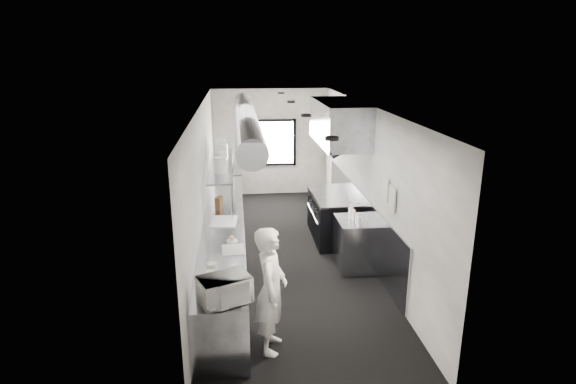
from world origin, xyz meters
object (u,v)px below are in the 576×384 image
object	(u,v)px
pass_shelf	(222,165)
microwave	(224,289)
plate_stack_a	(221,165)
squeeze_bottle_c	(353,215)
small_plate	(232,241)
plate_stack_b	(222,159)
exhaust_hood	(339,123)
deli_tub_a	(211,275)
plate_stack_d	(221,147)
plate_stack_c	(221,153)
squeeze_bottle_b	(357,218)
prep_counter	(225,245)
far_work_table	(227,187)
bottle_station	(355,244)
squeeze_bottle_d	(350,213)
line_cook	(271,290)
squeeze_bottle_a	(359,222)
cutting_board	(224,221)
squeeze_bottle_e	(352,210)
knife_block	(219,203)
deli_tub_b	(212,266)
range	(333,216)

from	to	relation	value
pass_shelf	microwave	world-z (taller)	pass_shelf
plate_stack_a	squeeze_bottle_c	world-z (taller)	plate_stack_a
small_plate	plate_stack_b	world-z (taller)	plate_stack_b
exhaust_hood	deli_tub_a	xyz separation A→B (m)	(-2.36, -3.36, -1.44)
plate_stack_d	plate_stack_c	bearing A→B (deg)	-88.06
microwave	squeeze_bottle_b	distance (m)	3.24
plate_stack_a	exhaust_hood	bearing A→B (deg)	10.41
prep_counter	far_work_table	distance (m)	3.70
bottle_station	microwave	world-z (taller)	microwave
far_work_table	plate_stack_d	xyz separation A→B (m)	(-0.07, -1.44, 1.30)
exhaust_hood	squeeze_bottle_d	distance (m)	1.90
line_cook	bottle_station	bearing A→B (deg)	-26.70
bottle_station	squeeze_bottle_a	xyz separation A→B (m)	(-0.04, -0.32, 0.54)
line_cook	small_plate	world-z (taller)	line_cook
squeeze_bottle_a	prep_counter	bearing A→B (deg)	166.94
small_plate	cutting_board	bearing A→B (deg)	98.81
plate_stack_b	squeeze_bottle_d	distance (m)	2.70
plate_stack_c	squeeze_bottle_b	bearing A→B (deg)	-41.03
deli_tub_a	prep_counter	bearing A→B (deg)	86.92
line_cook	microwave	world-z (taller)	line_cook
plate_stack_d	prep_counter	bearing A→B (deg)	-88.20
plate_stack_d	squeeze_bottle_a	world-z (taller)	plate_stack_d
far_work_table	squeeze_bottle_d	distance (m)	4.43
squeeze_bottle_b	cutting_board	bearing A→B (deg)	171.98
squeeze_bottle_e	plate_stack_c	bearing A→B (deg)	145.74
plate_stack_d	squeeze_bottle_d	world-z (taller)	plate_stack_d
line_cook	knife_block	world-z (taller)	line_cook
deli_tub_b	plate_stack_d	world-z (taller)	plate_stack_d
plate_stack_c	squeeze_bottle_e	bearing A→B (deg)	-34.26
range	deli_tub_a	distance (m)	4.10
bottle_station	plate_stack_a	distance (m)	2.83
range	plate_stack_a	distance (m)	2.58
plate_stack_d	squeeze_bottle_e	distance (m)	3.30
knife_block	plate_stack_c	distance (m)	1.24
prep_counter	squeeze_bottle_d	xyz separation A→B (m)	(2.21, -0.09, 0.55)
deli_tub_a	deli_tub_b	size ratio (longest dim) A/B	1.13
deli_tub_b	far_work_table	bearing A→B (deg)	88.85
exhaust_hood	squeeze_bottle_e	world-z (taller)	exhaust_hood
plate_stack_a	squeeze_bottle_b	distance (m)	2.67
squeeze_bottle_b	squeeze_bottle_c	world-z (taller)	squeeze_bottle_c
knife_block	plate_stack_c	size ratio (longest dim) A/B	0.62
squeeze_bottle_e	microwave	bearing A→B (deg)	-128.13
deli_tub_b	squeeze_bottle_d	world-z (taller)	squeeze_bottle_d
squeeze_bottle_e	small_plate	bearing A→B (deg)	-154.99
prep_counter	range	size ratio (longest dim) A/B	3.75
exhaust_hood	plate_stack_d	size ratio (longest dim) A/B	6.26
knife_block	plate_stack_d	xyz separation A→B (m)	(0.02, 1.59, 0.73)
pass_shelf	squeeze_bottle_a	world-z (taller)	pass_shelf
deli_tub_a	plate_stack_d	world-z (taller)	plate_stack_d
microwave	plate_stack_b	xyz separation A→B (m)	(-0.10, 3.96, 0.66)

